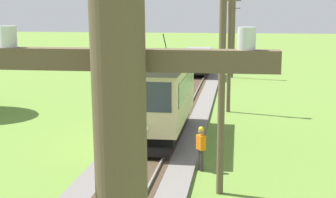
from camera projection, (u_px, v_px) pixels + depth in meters
The scene contains 7 objects.
red_tram at pixel (161, 95), 24.70m from camera, with size 2.60×8.54×4.79m.
freight_car at pixel (198, 61), 47.06m from camera, with size 2.40×5.20×2.31m.
utility_pole_near_tram at pixel (222, 74), 17.05m from camera, with size 1.40×0.52×8.11m.
utility_pole_mid at pixel (229, 47), 30.77m from camera, with size 1.40×0.35×7.91m.
utility_pole_far at pixel (233, 33), 46.35m from camera, with size 1.40×0.35×7.98m.
utility_pole_distant at pixel (234, 30), 61.72m from camera, with size 1.40×0.42×7.21m.
track_worker at pixel (201, 146), 19.96m from camera, with size 0.41×0.45×1.78m.
Camera 1 is at (3.67, -3.23, 6.34)m, focal length 54.31 mm.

